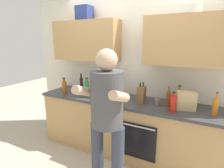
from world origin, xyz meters
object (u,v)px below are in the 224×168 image
Objects in this scene: cup_stoneware at (157,102)px; potted_herb at (112,91)px; bottle_syrup at (64,87)px; grocery_bag_bread at (186,101)px; bottle_soy at (81,85)px; cup_ceramic at (107,90)px; bottle_hotsauce at (173,104)px; person_standing at (107,115)px; bottle_soda at (87,88)px; bottle_oil at (179,96)px; knife_block at (141,94)px; bottle_vinegar at (168,99)px; cup_coffee at (99,93)px; bottle_juice at (215,106)px.

potted_herb is (-0.70, 0.01, 0.08)m from cup_stoneware.
grocery_bag_bread is at bearing 4.60° from bottle_syrup.
cup_stoneware is (1.29, 0.00, -0.10)m from bottle_soy.
grocery_bag_bread is at bearing -9.37° from cup_ceramic.
bottle_hotsauce is 1.77m from bottle_syrup.
person_standing is at bearing -61.58° from cup_ceramic.
bottle_soda is 0.45m from potted_herb.
potted_herb is (-0.96, -0.22, 0.01)m from bottle_oil.
person_standing reaches higher than bottle_oil.
bottle_hotsauce is 0.88× the size of knife_block.
cup_stoneware is at bearing 67.87° from person_standing.
bottle_soda reaches higher than potted_herb.
bottle_soy is at bearing -179.71° from bottle_vinegar.
grocery_bag_bread reaches higher than cup_ceramic.
cup_coffee is at bearing 5.80° from bottle_soda.
bottle_syrup reaches higher than cup_coffee.
grocery_bag_bread is (1.65, 0.01, -0.03)m from bottle_soy.
cup_coffee is (-1.16, 0.14, -0.06)m from bottle_hotsauce.
person_standing is at bearing -129.80° from bottle_hotsauce.
person_standing reaches higher than knife_block.
cup_ceramic is (-1.14, 0.38, -0.06)m from bottle_hotsauce.
bottle_vinegar is 3.23× the size of cup_stoneware.
person_standing is 6.22× the size of bottle_syrup.
cup_coffee is 1.01× the size of cup_ceramic.
cup_stoneware is (1.54, 0.14, -0.07)m from bottle_syrup.
potted_herb reaches higher than cup_coffee.
bottle_syrup is at bearing -174.81° from cup_stoneware.
bottle_soy is at bearing -148.92° from cup_ceramic.
bottle_juice is 1.85m from bottle_soda.
bottle_vinegar is at bearing 2.82° from cup_stoneware.
person_standing is at bearing -119.27° from bottle_oil.
bottle_soda is at bearing 135.33° from person_standing.
person_standing is at bearing -30.16° from bottle_syrup.
potted_herb is (-0.85, 0.00, 0.01)m from bottle_vinegar.
bottle_soda is at bearing -179.36° from bottle_juice.
knife_block is (-0.49, -0.21, 0.01)m from bottle_oil.
knife_block is (-0.93, 0.03, 0.01)m from bottle_juice.
bottle_oil is 1.17× the size of potted_herb.
person_standing reaches higher than bottle_hotsauce.
bottle_vinegar reaches higher than bottle_oil.
person_standing is 0.89m from bottle_hotsauce.
bottle_hotsauce is 1.17m from cup_coffee.
bottle_soy is 1.14× the size of knife_block.
potted_herb is (0.84, 0.15, 0.01)m from bottle_syrup.
potted_herb is at bearing -45.85° from cup_ceramic.
cup_coffee is at bearing 11.83° from bottle_syrup.
bottle_syrup is 1.20× the size of potted_herb.
bottle_soda is 3.30× the size of cup_stoneware.
cup_coffee is at bearing -1.88° from bottle_soy.
bottle_soda reaches higher than bottle_juice.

